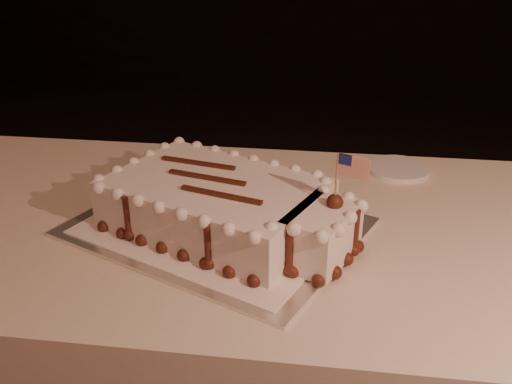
# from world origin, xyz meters

# --- Properties ---
(banquet_table) EXTENTS (2.40, 0.80, 0.75)m
(banquet_table) POSITION_xyz_m (0.00, 0.60, 0.38)
(banquet_table) COLOR beige
(banquet_table) RESTS_ON ground
(cake_board) EXTENTS (0.65, 0.59, 0.01)m
(cake_board) POSITION_xyz_m (-0.16, 0.56, 0.75)
(cake_board) COLOR silver
(cake_board) RESTS_ON banquet_table
(doily) EXTENTS (0.59, 0.53, 0.00)m
(doily) POSITION_xyz_m (-0.16, 0.56, 0.76)
(doily) COLOR white
(doily) RESTS_ON cake_board
(sheet_cake) EXTENTS (0.53, 0.42, 0.20)m
(sheet_cake) POSITION_xyz_m (-0.14, 0.55, 0.81)
(sheet_cake) COLOR white
(sheet_cake) RESTS_ON doily
(side_plate) EXTENTS (0.15, 0.15, 0.01)m
(side_plate) POSITION_xyz_m (0.23, 0.90, 0.76)
(side_plate) COLOR white
(side_plate) RESTS_ON banquet_table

